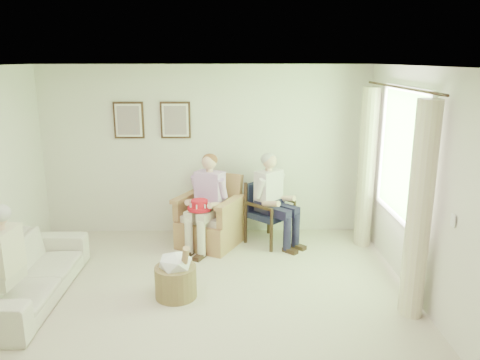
% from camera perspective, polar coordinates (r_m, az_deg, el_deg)
% --- Properties ---
extents(floor, '(5.50, 5.50, 0.00)m').
position_cam_1_polar(floor, '(5.10, -5.61, -17.14)').
color(floor, beige).
rests_on(floor, ground).
extents(back_wall, '(5.00, 0.04, 2.60)m').
position_cam_1_polar(back_wall, '(7.22, -4.16, 3.55)').
color(back_wall, silver).
rests_on(back_wall, ground).
extents(right_wall, '(0.04, 5.50, 2.60)m').
position_cam_1_polar(right_wall, '(5.00, 23.91, -2.70)').
color(right_wall, silver).
rests_on(right_wall, ground).
extents(ceiling, '(5.00, 5.50, 0.02)m').
position_cam_1_polar(ceiling, '(4.34, -6.48, 13.48)').
color(ceiling, white).
rests_on(ceiling, back_wall).
extents(window, '(0.13, 2.50, 1.63)m').
position_cam_1_polar(window, '(5.99, 19.19, 3.28)').
color(window, '#2D6B23').
rests_on(window, right_wall).
extents(curtain_left, '(0.34, 0.34, 2.30)m').
position_cam_1_polar(curtain_left, '(5.16, 21.02, -3.61)').
color(curtain_left, beige).
rests_on(curtain_left, ground).
extents(curtain_right, '(0.34, 0.34, 2.30)m').
position_cam_1_polar(curtain_right, '(6.95, 15.16, 1.39)').
color(curtain_right, beige).
rests_on(curtain_right, ground).
extents(framed_print_left, '(0.45, 0.05, 0.55)m').
position_cam_1_polar(framed_print_left, '(7.26, -13.41, 7.10)').
color(framed_print_left, '#382114').
rests_on(framed_print_left, back_wall).
extents(framed_print_right, '(0.45, 0.05, 0.55)m').
position_cam_1_polar(framed_print_right, '(7.14, -7.88, 7.24)').
color(framed_print_right, '#382114').
rests_on(framed_print_right, back_wall).
extents(wicker_armchair, '(0.81, 0.80, 1.03)m').
position_cam_1_polar(wicker_armchair, '(6.93, -3.75, -5.26)').
color(wicker_armchair, '#B17A53').
rests_on(wicker_armchair, ground).
extents(wood_armchair, '(0.59, 0.55, 0.90)m').
position_cam_1_polar(wood_armchair, '(7.02, 3.65, -3.54)').
color(wood_armchair, black).
rests_on(wood_armchair, ground).
extents(sofa, '(2.06, 0.80, 0.60)m').
position_cam_1_polar(sofa, '(5.96, -24.57, -10.34)').
color(sofa, silver).
rests_on(sofa, ground).
extents(person_wicker, '(0.40, 0.63, 1.35)m').
position_cam_1_polar(person_wicker, '(6.65, -3.87, -1.94)').
color(person_wicker, beige).
rests_on(person_wicker, ground).
extents(person_dark, '(0.40, 0.63, 1.33)m').
position_cam_1_polar(person_dark, '(6.80, 3.79, -1.71)').
color(person_dark, '#1A1734').
rests_on(person_dark, ground).
extents(red_hat, '(0.34, 0.34, 0.14)m').
position_cam_1_polar(red_hat, '(6.52, -4.96, -3.16)').
color(red_hat, red).
rests_on(red_hat, person_wicker).
extents(hatbox, '(0.51, 0.51, 0.71)m').
position_cam_1_polar(hatbox, '(5.52, -7.83, -11.37)').
color(hatbox, tan).
rests_on(hatbox, ground).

